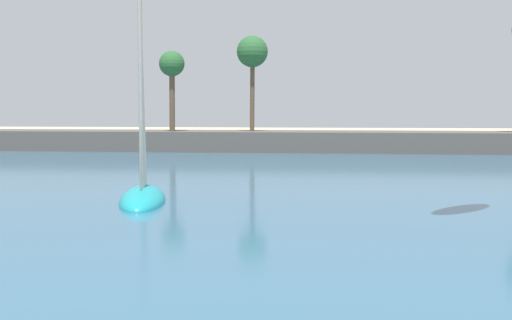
# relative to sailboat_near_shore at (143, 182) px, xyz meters

# --- Properties ---
(sea) EXTENTS (220.00, 92.33, 0.06)m
(sea) POSITION_rel_sailboat_near_shore_xyz_m (3.67, 26.44, -0.83)
(sea) COLOR #33607F
(sea) RESTS_ON ground
(palm_headland) EXTENTS (97.67, 6.00, 11.88)m
(palm_headland) POSITION_rel_sailboat_near_shore_xyz_m (3.15, 32.51, 1.17)
(palm_headland) COLOR #514C47
(palm_headland) RESTS_ON ground
(sailboat_near_shore) EXTENTS (3.04, 6.36, 8.86)m
(sailboat_near_shore) POSITION_rel_sailboat_near_shore_xyz_m (0.00, 0.00, 0.00)
(sailboat_near_shore) COLOR teal
(sailboat_near_shore) RESTS_ON sea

